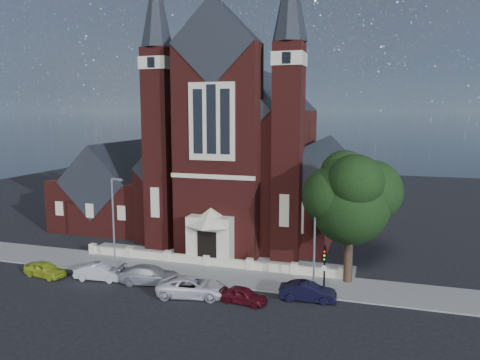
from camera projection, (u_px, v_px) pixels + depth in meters
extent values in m
plane|color=black|center=(236.00, 241.00, 50.53)|extent=(120.00, 120.00, 0.00)
cube|color=gray|center=(199.00, 273.00, 40.60)|extent=(60.00, 5.00, 0.12)
cube|color=gray|center=(215.00, 259.00, 44.38)|extent=(26.00, 3.00, 0.14)
cube|color=beige|center=(207.00, 266.00, 42.49)|extent=(24.00, 0.40, 0.90)
cube|color=#4E1815|center=(259.00, 167.00, 58.96)|extent=(10.00, 30.00, 14.00)
cube|color=black|center=(260.00, 110.00, 57.93)|extent=(10.00, 30.20, 10.00)
cube|color=#4E1815|center=(201.00, 188.00, 60.63)|extent=(5.00, 26.00, 8.00)
cube|color=#4E1815|center=(317.00, 194.00, 56.28)|extent=(5.00, 26.00, 8.00)
cube|color=black|center=(201.00, 158.00, 60.04)|extent=(5.01, 26.20, 5.01)
cube|color=black|center=(318.00, 161.00, 55.69)|extent=(5.01, 26.20, 5.01)
cube|color=#4E1815|center=(218.00, 153.00, 43.86)|extent=(8.00, 3.00, 20.00)
cube|color=black|center=(217.00, 44.00, 42.39)|extent=(8.00, 3.20, 8.00)
cube|color=beige|center=(212.00, 122.00, 41.95)|extent=(4.40, 0.15, 7.00)
cube|color=black|center=(211.00, 119.00, 41.86)|extent=(0.90, 0.08, 6.20)
cube|color=beige|center=(211.00, 240.00, 43.11)|extent=(4.20, 2.00, 4.40)
cube|color=black|center=(207.00, 249.00, 42.21)|extent=(1.80, 0.12, 3.20)
cone|color=beige|center=(211.00, 216.00, 42.79)|extent=(4.60, 4.60, 1.60)
cube|color=#4E1815|center=(160.00, 151.00, 46.69)|extent=(2.60, 2.60, 20.00)
cube|color=beige|center=(158.00, 64.00, 45.45)|extent=(2.80, 2.80, 1.20)
cone|color=black|center=(156.00, 5.00, 44.64)|extent=(3.20, 3.20, 8.00)
cube|color=#4E1815|center=(288.00, 154.00, 42.92)|extent=(2.60, 2.60, 20.00)
cube|color=beige|center=(289.00, 59.00, 41.67)|extent=(2.80, 2.80, 1.20)
cube|color=#4E1815|center=(119.00, 201.00, 57.57)|extent=(12.00, 12.00, 6.00)
cube|color=black|center=(118.00, 177.00, 57.13)|extent=(8.49, 12.20, 8.49)
cylinder|color=black|center=(348.00, 253.00, 38.02)|extent=(0.70, 0.70, 5.00)
sphere|color=black|center=(350.00, 205.00, 37.44)|extent=(6.40, 6.40, 6.40)
sphere|color=black|center=(355.00, 183.00, 35.89)|extent=(4.40, 4.40, 4.40)
cylinder|color=gray|center=(113.00, 223.00, 41.86)|extent=(0.16, 0.16, 8.00)
cube|color=gray|center=(117.00, 179.00, 41.13)|extent=(1.00, 0.15, 0.18)
cube|color=gray|center=(121.00, 180.00, 41.03)|extent=(0.35, 0.22, 0.12)
cylinder|color=gray|center=(314.00, 239.00, 36.64)|extent=(0.16, 0.16, 8.00)
cube|color=gray|center=(322.00, 189.00, 35.90)|extent=(1.00, 0.15, 0.18)
cube|color=gray|center=(327.00, 190.00, 35.80)|extent=(0.35, 0.22, 0.12)
cylinder|color=black|center=(324.00, 271.00, 35.22)|extent=(0.14, 0.14, 4.00)
cube|color=black|center=(325.00, 255.00, 34.89)|extent=(0.28, 0.22, 0.90)
sphere|color=red|center=(324.00, 252.00, 34.72)|extent=(0.14, 0.14, 0.14)
sphere|color=#CC8C0C|center=(324.00, 256.00, 34.77)|extent=(0.14, 0.14, 0.14)
sphere|color=#0C9919|center=(324.00, 259.00, 34.81)|extent=(0.14, 0.14, 0.14)
imported|color=#ABBA25|center=(45.00, 269.00, 39.65)|extent=(4.03, 2.10, 1.31)
imported|color=silver|center=(100.00, 272.00, 38.91)|extent=(4.24, 1.87, 1.35)
imported|color=gray|center=(150.00, 275.00, 38.05)|extent=(5.38, 2.96, 1.48)
imported|color=silver|center=(193.00, 287.00, 35.43)|extent=(5.77, 3.44, 1.50)
imported|color=#4F0D17|center=(243.00, 295.00, 34.17)|extent=(3.77, 1.94, 1.23)
imported|color=black|center=(308.00, 292.00, 34.61)|extent=(4.30, 1.77, 1.39)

